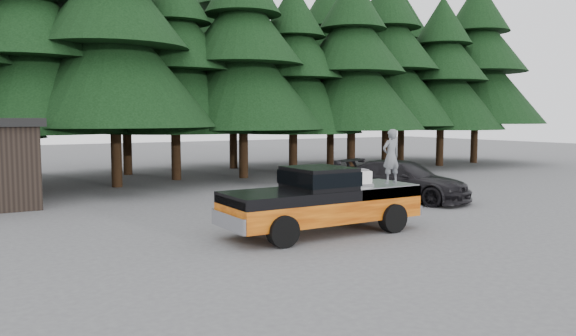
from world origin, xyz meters
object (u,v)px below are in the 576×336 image
man_on_bed (391,156)px  parked_car (403,181)px  pickup_truck (321,210)px  air_compressor (359,178)px

man_on_bed → parked_car: man_on_bed is taller
man_on_bed → parked_car: size_ratio=0.30×
man_on_bed → parked_car: bearing=-133.5°
parked_car → man_on_bed: bearing=-156.0°
pickup_truck → man_on_bed: 2.87m
air_compressor → parked_car: bearing=49.4°
air_compressor → parked_car: (5.21, 3.80, -0.74)m
pickup_truck → parked_car: bearing=29.4°
pickup_truck → air_compressor: 1.51m
parked_car → pickup_truck: bearing=-170.2°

